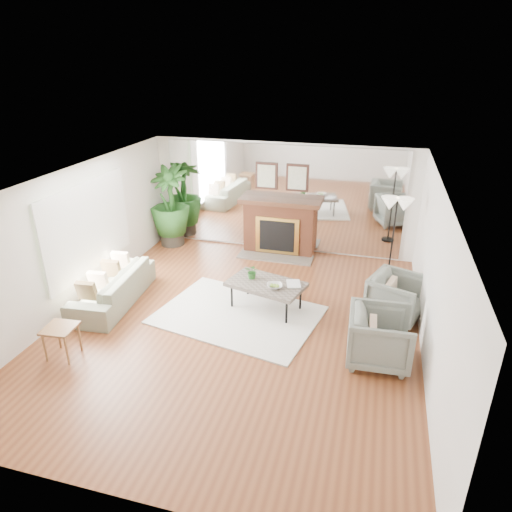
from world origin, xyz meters
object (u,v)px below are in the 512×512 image
(sofa, at_px, (113,287))
(armchair_front, at_px, (380,337))
(coffee_table, at_px, (266,285))
(armchair_back, at_px, (397,297))
(floor_lamp, at_px, (396,211))
(potted_ficus, at_px, (170,204))
(fireplace, at_px, (279,226))
(side_table, at_px, (60,332))

(sofa, xyz_separation_m, armchair_front, (4.80, -0.56, 0.11))
(armchair_front, bearing_deg, coffee_table, 59.72)
(armchair_front, bearing_deg, armchair_back, -13.14)
(coffee_table, relative_size, floor_lamp, 0.82)
(potted_ficus, bearing_deg, fireplace, 4.28)
(fireplace, distance_m, floor_lamp, 2.82)
(fireplace, distance_m, side_table, 5.31)
(fireplace, distance_m, coffee_table, 2.63)
(armchair_back, bearing_deg, fireplace, 69.20)
(sofa, height_order, side_table, sofa)
(coffee_table, xyz_separation_m, side_table, (-2.63, -2.18, -0.06))
(coffee_table, distance_m, armchair_back, 2.27)
(fireplace, bearing_deg, armchair_front, -57.31)
(sofa, bearing_deg, floor_lamp, 107.67)
(armchair_front, bearing_deg, sofa, 80.76)
(sofa, distance_m, potted_ficus, 2.99)
(floor_lamp, bearing_deg, potted_ficus, 170.34)
(sofa, bearing_deg, potted_ficus, 178.13)
(fireplace, relative_size, coffee_table, 1.38)
(armchair_back, height_order, side_table, armchair_back)
(coffee_table, height_order, side_table, coffee_table)
(armchair_back, bearing_deg, potted_ficus, 88.63)
(coffee_table, distance_m, sofa, 2.85)
(fireplace, xyz_separation_m, potted_ficus, (-2.60, -0.19, 0.37))
(armchair_back, height_order, potted_ficus, potted_ficus)
(armchair_front, xyz_separation_m, potted_ficus, (-4.95, 3.46, 0.61))
(fireplace, xyz_separation_m, sofa, (-2.45, -3.09, -0.35))
(floor_lamp, bearing_deg, side_table, -141.81)
(coffee_table, bearing_deg, side_table, -140.32)
(armchair_back, distance_m, floor_lamp, 1.70)
(coffee_table, xyz_separation_m, floor_lamp, (2.11, 1.55, 1.06))
(armchair_back, bearing_deg, sofa, 119.59)
(fireplace, height_order, side_table, fireplace)
(floor_lamp, bearing_deg, sofa, -157.50)
(coffee_table, distance_m, armchair_front, 2.26)
(armchair_back, bearing_deg, floor_lamp, 26.92)
(sofa, relative_size, floor_lamp, 1.15)
(sofa, relative_size, potted_ficus, 1.09)
(side_table, bearing_deg, floor_lamp, 38.19)
(side_table, xyz_separation_m, floor_lamp, (4.75, 3.73, 1.12))
(armchair_back, xyz_separation_m, potted_ficus, (-5.20, 2.10, 0.63))
(fireplace, height_order, sofa, fireplace)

